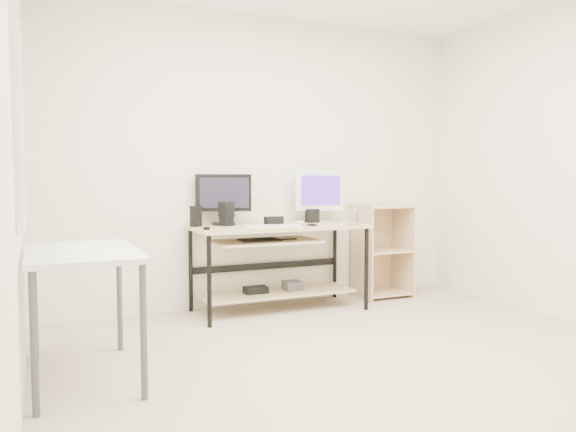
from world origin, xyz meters
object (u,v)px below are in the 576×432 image
Objects in this scene: black_monitor at (224,196)px; audio_controller at (196,216)px; desk at (276,249)px; white_imac at (319,192)px; side_table at (82,264)px; shelf_unit at (380,250)px.

black_monitor is 0.31m from audio_controller.
white_imac is at bearing 16.54° from desk.
white_imac reaches higher than audio_controller.
audio_controller is at bearing -147.67° from black_monitor.
side_table is 2.14× the size of black_monitor.
side_table is at bearing -152.21° from audio_controller.
shelf_unit reaches higher than side_table.
desk is 1.50× the size of side_table.
white_imac is at bearing -22.38° from audio_controller.
white_imac is (2.15, 1.21, 0.36)m from side_table.
shelf_unit reaches higher than desk.
audio_controller is at bearing 50.63° from side_table.
black_monitor reaches higher than shelf_unit.
white_imac is 2.78× the size of audio_controller.
side_table is 1.80m from black_monitor.
side_table is 1.56m from audio_controller.
desk is at bearing 32.65° from side_table.
white_imac reaches higher than black_monitor.
black_monitor is at bearing 154.53° from desk.
desk is at bearing -34.51° from audio_controller.
desk is 1.19m from shelf_unit.
desk is 8.62× the size of audio_controller.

